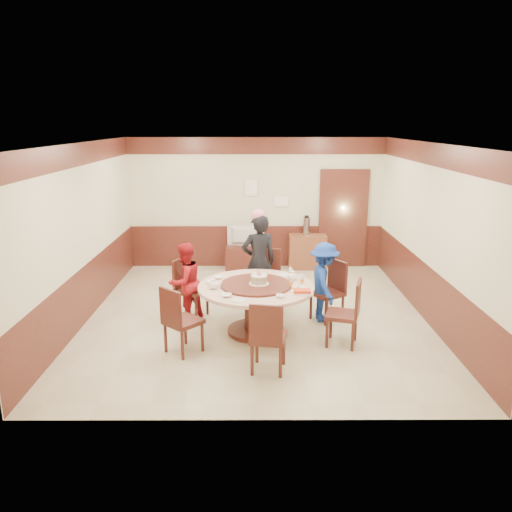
{
  "coord_description": "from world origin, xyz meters",
  "views": [
    {
      "loc": [
        -0.03,
        -7.74,
        3.12
      ],
      "look_at": [
        -0.01,
        -0.27,
        1.1
      ],
      "focal_mm": 35.0,
      "sensor_mm": 36.0,
      "label": 1
    }
  ],
  "objects_px": {
    "person_blue": "(324,282)",
    "shrimp_platter": "(302,292)",
    "television": "(245,236)",
    "banquet_table": "(256,299)",
    "side_cabinet": "(307,252)",
    "tv_stand": "(245,257)",
    "person_red": "(185,282)",
    "person_standing": "(259,262)",
    "thermos": "(306,226)",
    "birthday_cake": "(259,279)"
  },
  "relations": [
    {
      "from": "person_standing",
      "to": "person_red",
      "type": "relative_size",
      "value": 1.28
    },
    {
      "from": "person_red",
      "to": "side_cabinet",
      "type": "xyz_separation_m",
      "value": [
        2.27,
        2.92,
        -0.26
      ]
    },
    {
      "from": "side_cabinet",
      "to": "thermos",
      "type": "xyz_separation_m",
      "value": [
        -0.03,
        0.0,
        0.56
      ]
    },
    {
      "from": "television",
      "to": "side_cabinet",
      "type": "distance_m",
      "value": 1.4
    },
    {
      "from": "side_cabinet",
      "to": "tv_stand",
      "type": "bearing_deg",
      "value": -178.73
    },
    {
      "from": "side_cabinet",
      "to": "television",
      "type": "bearing_deg",
      "value": -178.73
    },
    {
      "from": "person_blue",
      "to": "shrimp_platter",
      "type": "bearing_deg",
      "value": 148.08
    },
    {
      "from": "person_red",
      "to": "side_cabinet",
      "type": "relative_size",
      "value": 1.59
    },
    {
      "from": "banquet_table",
      "to": "shrimp_platter",
      "type": "bearing_deg",
      "value": -29.36
    },
    {
      "from": "person_standing",
      "to": "person_blue",
      "type": "height_order",
      "value": "person_standing"
    },
    {
      "from": "person_red",
      "to": "shrimp_platter",
      "type": "distance_m",
      "value": 2.01
    },
    {
      "from": "person_standing",
      "to": "television",
      "type": "xyz_separation_m",
      "value": [
        -0.28,
        2.34,
        -0.08
      ]
    },
    {
      "from": "shrimp_platter",
      "to": "tv_stand",
      "type": "xyz_separation_m",
      "value": [
        -0.88,
        3.79,
        -0.53
      ]
    },
    {
      "from": "person_blue",
      "to": "television",
      "type": "distance_m",
      "value": 3.22
    },
    {
      "from": "television",
      "to": "thermos",
      "type": "bearing_deg",
      "value": -169.73
    },
    {
      "from": "banquet_table",
      "to": "person_red",
      "type": "relative_size",
      "value": 1.36
    },
    {
      "from": "shrimp_platter",
      "to": "television",
      "type": "relative_size",
      "value": 0.37
    },
    {
      "from": "person_red",
      "to": "television",
      "type": "relative_size",
      "value": 1.58
    },
    {
      "from": "person_standing",
      "to": "shrimp_platter",
      "type": "height_order",
      "value": "person_standing"
    },
    {
      "from": "person_red",
      "to": "tv_stand",
      "type": "relative_size",
      "value": 1.5
    },
    {
      "from": "television",
      "to": "person_standing",
      "type": "bearing_deg",
      "value": 105.7
    },
    {
      "from": "banquet_table",
      "to": "tv_stand",
      "type": "relative_size",
      "value": 2.05
    },
    {
      "from": "shrimp_platter",
      "to": "thermos",
      "type": "relative_size",
      "value": 0.79
    },
    {
      "from": "person_red",
      "to": "shrimp_platter",
      "type": "height_order",
      "value": "person_red"
    },
    {
      "from": "banquet_table",
      "to": "birthday_cake",
      "type": "relative_size",
      "value": 5.78
    },
    {
      "from": "person_red",
      "to": "birthday_cake",
      "type": "xyz_separation_m",
      "value": [
        1.18,
        -0.54,
        0.21
      ]
    },
    {
      "from": "shrimp_platter",
      "to": "tv_stand",
      "type": "distance_m",
      "value": 3.93
    },
    {
      "from": "television",
      "to": "side_cabinet",
      "type": "bearing_deg",
      "value": -169.76
    },
    {
      "from": "banquet_table",
      "to": "person_standing",
      "type": "distance_m",
      "value": 1.12
    },
    {
      "from": "banquet_table",
      "to": "birthday_cake",
      "type": "xyz_separation_m",
      "value": [
        0.04,
        -0.01,
        0.32
      ]
    },
    {
      "from": "banquet_table",
      "to": "person_standing",
      "type": "xyz_separation_m",
      "value": [
        0.05,
        1.08,
        0.28
      ]
    },
    {
      "from": "tv_stand",
      "to": "thermos",
      "type": "xyz_separation_m",
      "value": [
        1.32,
        0.03,
        0.69
      ]
    },
    {
      "from": "person_standing",
      "to": "birthday_cake",
      "type": "xyz_separation_m",
      "value": [
        -0.01,
        -1.09,
        0.03
      ]
    },
    {
      "from": "television",
      "to": "banquet_table",
      "type": "bearing_deg",
      "value": 102.76
    },
    {
      "from": "tv_stand",
      "to": "thermos",
      "type": "bearing_deg",
      "value": 1.3
    },
    {
      "from": "banquet_table",
      "to": "tv_stand",
      "type": "distance_m",
      "value": 3.44
    },
    {
      "from": "person_blue",
      "to": "person_red",
      "type": "bearing_deg",
      "value": 83.71
    },
    {
      "from": "tv_stand",
      "to": "television",
      "type": "distance_m",
      "value": 0.48
    },
    {
      "from": "tv_stand",
      "to": "television",
      "type": "relative_size",
      "value": 1.05
    },
    {
      "from": "banquet_table",
      "to": "person_standing",
      "type": "bearing_deg",
      "value": 87.38
    },
    {
      "from": "banquet_table",
      "to": "shrimp_platter",
      "type": "height_order",
      "value": "shrimp_platter"
    },
    {
      "from": "thermos",
      "to": "side_cabinet",
      "type": "bearing_deg",
      "value": 0.0
    },
    {
      "from": "person_standing",
      "to": "thermos",
      "type": "xyz_separation_m",
      "value": [
        1.05,
        2.37,
        0.12
      ]
    },
    {
      "from": "birthday_cake",
      "to": "shrimp_platter",
      "type": "height_order",
      "value": "birthday_cake"
    },
    {
      "from": "television",
      "to": "side_cabinet",
      "type": "relative_size",
      "value": 1.01
    },
    {
      "from": "person_standing",
      "to": "tv_stand",
      "type": "xyz_separation_m",
      "value": [
        -0.28,
        2.34,
        -0.57
      ]
    },
    {
      "from": "banquet_table",
      "to": "person_standing",
      "type": "height_order",
      "value": "person_standing"
    },
    {
      "from": "banquet_table",
      "to": "thermos",
      "type": "bearing_deg",
      "value": 72.4
    },
    {
      "from": "birthday_cake",
      "to": "shrimp_platter",
      "type": "xyz_separation_m",
      "value": [
        0.61,
        -0.36,
        -0.07
      ]
    },
    {
      "from": "side_cabinet",
      "to": "person_red",
      "type": "bearing_deg",
      "value": -127.84
    }
  ]
}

